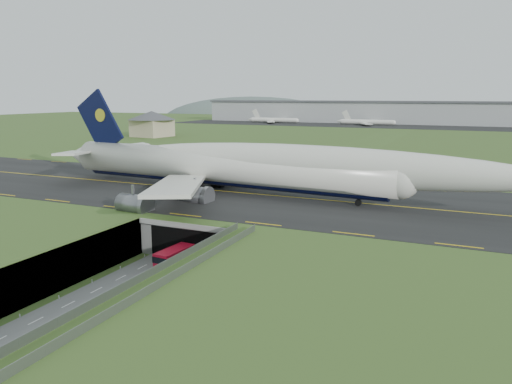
% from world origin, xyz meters
% --- Properties ---
extents(ground, '(900.00, 900.00, 0.00)m').
position_xyz_m(ground, '(0.00, 0.00, 0.00)').
color(ground, '#3F5722').
rests_on(ground, ground).
extents(airfield_deck, '(800.00, 800.00, 6.00)m').
position_xyz_m(airfield_deck, '(0.00, 0.00, 3.00)').
color(airfield_deck, gray).
rests_on(airfield_deck, ground).
extents(trench_road, '(12.00, 75.00, 0.20)m').
position_xyz_m(trench_road, '(0.00, -7.50, 0.10)').
color(trench_road, slate).
rests_on(trench_road, ground).
extents(taxiway, '(800.00, 44.00, 0.18)m').
position_xyz_m(taxiway, '(0.00, 33.00, 6.09)').
color(taxiway, black).
rests_on(taxiway, airfield_deck).
extents(tunnel_portal, '(17.00, 22.30, 6.00)m').
position_xyz_m(tunnel_portal, '(0.00, 16.71, 3.33)').
color(tunnel_portal, gray).
rests_on(tunnel_portal, ground).
extents(guideway, '(3.00, 53.00, 7.05)m').
position_xyz_m(guideway, '(11.00, -19.11, 5.32)').
color(guideway, '#A8A8A3').
rests_on(guideway, ground).
extents(jumbo_jet, '(104.59, 65.27, 21.64)m').
position_xyz_m(jumbo_jet, '(1.21, 31.99, 11.84)').
color(jumbo_jet, white).
rests_on(jumbo_jet, ground).
extents(shuttle_tram, '(3.20, 7.28, 2.91)m').
position_xyz_m(shuttle_tram, '(0.95, 4.09, 1.61)').
color(shuttle_tram, red).
rests_on(shuttle_tram, ground).
extents(service_building, '(25.04, 25.04, 12.18)m').
position_xyz_m(service_building, '(-100.97, 141.48, 13.21)').
color(service_building, '#C2B08C').
rests_on(service_building, ground).
extents(cargo_terminal, '(320.00, 67.00, 15.60)m').
position_xyz_m(cargo_terminal, '(-0.10, 299.41, 13.96)').
color(cargo_terminal, '#B2B2B2').
rests_on(cargo_terminal, ground).
extents(distant_hills, '(700.00, 91.00, 60.00)m').
position_xyz_m(distant_hills, '(64.38, 430.00, -4.00)').
color(distant_hills, slate).
rests_on(distant_hills, ground).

